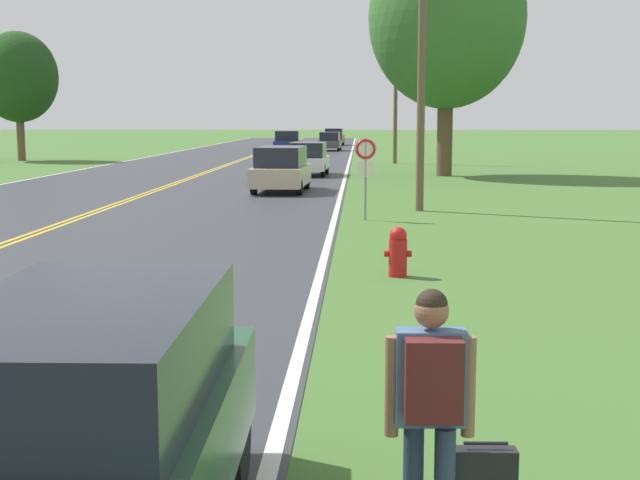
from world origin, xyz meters
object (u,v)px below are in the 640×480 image
car_dark_green_suv_nearest (87,425)px  car_dark_grey_hatchback_distant (330,141)px  tree_right_cluster (447,18)px  hitchhiker_person (431,393)px  tree_mid_treeline (18,77)px  car_white_hatchback_mid_far (308,158)px  car_champagne_van_mid_near (281,168)px  traffic_sign (366,159)px  car_maroon_sedan_horizon (334,137)px  fire_hydrant (398,251)px  car_dark_blue_suv_receding (287,143)px

car_dark_green_suv_nearest → car_dark_grey_hatchback_distant: car_dark_green_suv_nearest is taller
tree_right_cluster → car_dark_grey_hatchback_distant: (-6.67, 32.29, -6.66)m
hitchhiker_person → tree_mid_treeline: size_ratio=0.21×
car_white_hatchback_mid_far → tree_right_cluster: bearing=92.4°
car_champagne_van_mid_near → car_dark_grey_hatchback_distant: bearing=-178.4°
traffic_sign → car_champagne_van_mid_near: bearing=108.8°
traffic_sign → tree_right_cluster: (3.92, 19.02, 5.80)m
car_white_hatchback_mid_far → car_maroon_sedan_horizon: car_maroon_sedan_horizon is taller
tree_right_cluster → car_maroon_sedan_horizon: (-6.75, 46.90, -6.64)m
traffic_sign → car_dark_grey_hatchback_distant: 51.39m
car_dark_green_suv_nearest → fire_hydrant: bearing=166.1°
traffic_sign → car_maroon_sedan_horizon: (-2.82, 65.92, -0.84)m
hitchhiker_person → fire_hydrant: size_ratio=1.94×
tree_right_cluster → car_maroon_sedan_horizon: 47.84m
tree_mid_treeline → car_white_hatchback_mid_far: tree_mid_treeline is taller
fire_hydrant → traffic_sign: 8.88m
hitchhiker_person → car_white_hatchback_mid_far: bearing=2.8°
tree_right_cluster → car_champagne_van_mid_near: tree_right_cluster is taller
hitchhiker_person → fire_hydrant: hitchhiker_person is taller
traffic_sign → car_maroon_sedan_horizon: size_ratio=0.48×
traffic_sign → car_white_hatchback_mid_far: traffic_sign is taller
car_dark_blue_suv_receding → traffic_sign: bearing=5.1°
fire_hydrant → car_white_hatchback_mid_far: car_white_hatchback_mid_far is taller
tree_mid_treeline → car_dark_blue_suv_receding: tree_mid_treeline is taller
hitchhiker_person → traffic_sign: size_ratio=0.77×
traffic_sign → fire_hydrant: bearing=-86.5°
car_champagne_van_mid_near → car_dark_grey_hatchback_distant: car_champagne_van_mid_near is taller
car_white_hatchback_mid_far → car_maroon_sedan_horizon: size_ratio=0.90×
fire_hydrant → car_maroon_sedan_horizon: (-3.36, 74.70, 0.40)m
tree_mid_treeline → tree_right_cluster: (26.31, -14.15, 2.09)m
car_maroon_sedan_horizon → fire_hydrant: bearing=4.9°
car_dark_blue_suv_receding → car_white_hatchback_mid_far: bearing=4.7°
traffic_sign → hitchhiker_person: bearing=-89.0°
car_dark_green_suv_nearest → car_maroon_sedan_horizon: car_dark_green_suv_nearest is taller
tree_right_cluster → car_dark_blue_suv_receding: bearing=112.7°
traffic_sign → car_dark_green_suv_nearest: size_ratio=0.56×
tree_right_cluster → tree_mid_treeline: bearing=151.7°
hitchhiker_person → car_dark_green_suv_nearest: bearing=96.6°
car_white_hatchback_mid_far → hitchhiker_person: bearing=6.0°
car_champagne_van_mid_near → car_dark_blue_suv_receding: 32.50m
fire_hydrant → tree_right_cluster: tree_right_cluster is taller
car_dark_green_suv_nearest → car_champagne_van_mid_near: car_champagne_van_mid_near is taller
tree_right_cluster → car_champagne_van_mid_near: 13.72m
fire_hydrant → car_dark_grey_hatchback_distant: (-3.28, 60.08, 0.37)m
fire_hydrant → car_dark_grey_hatchback_distant: bearing=93.1°
car_dark_grey_hatchback_distant → car_white_hatchback_mid_far: bearing=2.4°
car_dark_grey_hatchback_distant → car_maroon_sedan_horizon: car_maroon_sedan_horizon is taller
traffic_sign → car_champagne_van_mid_near: size_ratio=0.49×
fire_hydrant → car_dark_blue_suv_receding: 50.85m
car_white_hatchback_mid_far → car_dark_grey_hatchback_distant: size_ratio=1.12×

